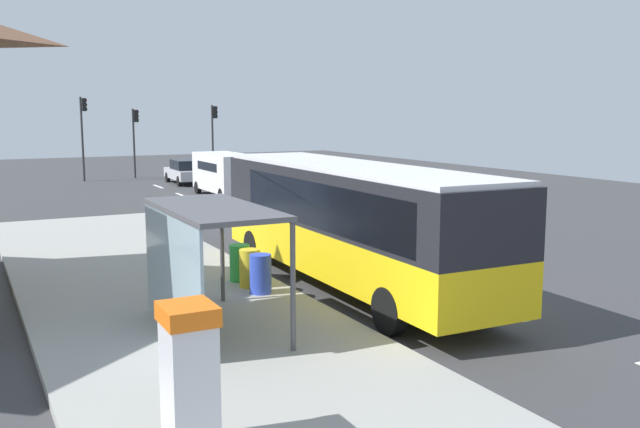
{
  "coord_description": "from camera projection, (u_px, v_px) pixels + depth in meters",
  "views": [
    {
      "loc": [
        -10.5,
        -13.0,
        4.53
      ],
      "look_at": [
        -1.0,
        5.24,
        1.5
      ],
      "focal_mm": 39.09,
      "sensor_mm": 36.0,
      "label": 1
    }
  ],
  "objects": [
    {
      "name": "lane_stripe_seg_6",
      "position": [
        182.0,
        195.0,
        38.03
      ],
      "size": [
        0.16,
        2.2,
        0.01
      ],
      "primitive_type": "cube",
      "color": "silver",
      "rests_on": "ground"
    },
    {
      "name": "white_van",
      "position": [
        225.0,
        172.0,
        37.37
      ],
      "size": [
        2.04,
        5.2,
        2.3
      ],
      "color": "white",
      "rests_on": "ground"
    },
    {
      "name": "bus",
      "position": [
        349.0,
        218.0,
        17.79
      ],
      "size": [
        2.66,
        11.04,
        3.21
      ],
      "color": "yellow",
      "rests_on": "ground"
    },
    {
      "name": "sidewalk_platform",
      "position": [
        174.0,
        311.0,
        15.68
      ],
      "size": [
        6.2,
        30.0,
        0.18
      ],
      "primitive_type": "cube",
      "color": "#999993",
      "rests_on": "ground"
    },
    {
      "name": "lane_stripe_seg_7",
      "position": [
        158.0,
        187.0,
        42.42
      ],
      "size": [
        0.16,
        2.2,
        0.01
      ],
      "primitive_type": "cube",
      "color": "silver",
      "rests_on": "ground"
    },
    {
      "name": "ticket_machine",
      "position": [
        190.0,
        376.0,
        8.91
      ],
      "size": [
        0.66,
        0.76,
        1.94
      ],
      "color": "silver",
      "rests_on": "sidewalk_platform"
    },
    {
      "name": "sedan_near",
      "position": [
        186.0,
        171.0,
        44.08
      ],
      "size": [
        1.96,
        4.46,
        1.52
      ],
      "color": "#B7B7BC",
      "rests_on": "ground"
    },
    {
      "name": "lane_stripe_seg_1",
      "position": [
        492.0,
        309.0,
        16.1
      ],
      "size": [
        0.16,
        2.2,
        0.01
      ],
      "primitive_type": "cube",
      "color": "silver",
      "rests_on": "ground"
    },
    {
      "name": "recycling_bin_blue",
      "position": [
        261.0,
        274.0,
        16.78
      ],
      "size": [
        0.52,
        0.52,
        0.95
      ],
      "primitive_type": "cylinder",
      "color": "blue",
      "rests_on": "sidewalk_platform"
    },
    {
      "name": "traffic_light_median",
      "position": [
        135.0,
        132.0,
        47.64
      ],
      "size": [
        0.49,
        0.28,
        4.73
      ],
      "color": "#2D2D2D",
      "rests_on": "ground"
    },
    {
      "name": "recycling_bin_yellow",
      "position": [
        250.0,
        268.0,
        17.39
      ],
      "size": [
        0.52,
        0.52,
        0.95
      ],
      "primitive_type": "cylinder",
      "color": "yellow",
      "rests_on": "sidewalk_platform"
    },
    {
      "name": "lane_stripe_seg_2",
      "position": [
        377.0,
        267.0,
        20.48
      ],
      "size": [
        0.16,
        2.2,
        0.01
      ],
      "primitive_type": "cube",
      "color": "silver",
      "rests_on": "ground"
    },
    {
      "name": "lane_stripe_seg_3",
      "position": [
        302.0,
        239.0,
        24.87
      ],
      "size": [
        0.16,
        2.2,
        0.01
      ],
      "primitive_type": "cube",
      "color": "silver",
      "rests_on": "ground"
    },
    {
      "name": "traffic_light_far_side",
      "position": [
        83.0,
        126.0,
        45.26
      ],
      "size": [
        0.49,
        0.28,
        5.48
      ],
      "color": "#2D2D2D",
      "rests_on": "ground"
    },
    {
      "name": "lane_stripe_seg_4",
      "position": [
        250.0,
        220.0,
        29.26
      ],
      "size": [
        0.16,
        2.2,
        0.01
      ],
      "primitive_type": "cube",
      "color": "silver",
      "rests_on": "ground"
    },
    {
      "name": "ground_plane",
      "position": [
        245.0,
        221.0,
        29.15
      ],
      "size": [
        56.0,
        92.0,
        0.04
      ],
      "primitive_type": "cube",
      "color": "#38383A"
    },
    {
      "name": "traffic_light_near_side",
      "position": [
        214.0,
        129.0,
        48.54
      ],
      "size": [
        0.49,
        0.28,
        4.99
      ],
      "color": "#2D2D2D",
      "rests_on": "ground"
    },
    {
      "name": "recycling_bin_green",
      "position": [
        240.0,
        263.0,
        18.01
      ],
      "size": [
        0.52,
        0.52,
        0.95
      ],
      "primitive_type": "cylinder",
      "color": "green",
      "rests_on": "sidewalk_platform"
    },
    {
      "name": "lane_stripe_seg_5",
      "position": [
        212.0,
        206.0,
        33.65
      ],
      "size": [
        0.16,
        2.2,
        0.01
      ],
      "primitive_type": "cube",
      "color": "silver",
      "rests_on": "ground"
    },
    {
      "name": "bus_shelter",
      "position": [
        198.0,
        237.0,
        13.66
      ],
      "size": [
        1.8,
        4.0,
        2.5
      ],
      "color": "#4C4C51",
      "rests_on": "sidewalk_platform"
    }
  ]
}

